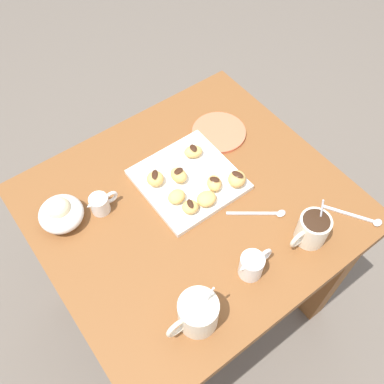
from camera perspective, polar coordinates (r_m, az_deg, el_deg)
ground_plane at (r=1.85m, az=0.00°, el=-13.77°), size 8.00×8.00×0.00m
dining_table at (r=1.33m, az=0.01°, el=-5.04°), size 0.84×0.77×0.72m
pastry_plate_square at (r=1.24m, az=-0.48°, el=1.65°), size 0.27×0.27×0.02m
coffee_mug_cream_left at (r=1.15m, az=15.61°, el=-4.73°), size 0.12×0.08×0.13m
coffee_mug_cream_right at (r=1.01m, az=0.71°, el=-15.71°), size 0.13×0.09×0.15m
cream_pitcher_white at (r=1.08m, az=7.94°, el=-9.50°), size 0.10×0.06×0.07m
ice_cream_bowl at (r=1.19m, az=-16.96°, el=-2.64°), size 0.12×0.12×0.09m
chocolate_sauce_pitcher at (r=1.19m, az=-12.08°, el=-1.47°), size 0.09×0.05×0.06m
saucer_coral_left at (r=1.36m, az=3.57°, el=7.87°), size 0.17×0.17×0.01m
loose_spoon_near_saucer at (r=1.26m, az=21.27°, el=-3.13°), size 0.10×0.14×0.01m
loose_spoon_by_plate at (r=1.20m, az=9.43°, el=-2.81°), size 0.14×0.10×0.01m
beignet_0 at (r=1.27m, az=0.17°, el=5.37°), size 0.07×0.06×0.03m
chocolate_drizzle_0 at (r=1.26m, az=0.18°, el=5.86°), size 0.03×0.03×0.00m
beignet_1 at (r=1.18m, az=-2.05°, el=-0.62°), size 0.05×0.05×0.03m
beignet_2 at (r=1.21m, az=5.96°, el=1.73°), size 0.07×0.07×0.04m
chocolate_drizzle_2 at (r=1.20m, az=6.05°, el=2.33°), size 0.03×0.04×0.00m
beignet_3 at (r=1.22m, az=-1.77°, el=2.23°), size 0.05×0.06×0.04m
chocolate_drizzle_3 at (r=1.20m, az=-1.80°, el=2.82°), size 0.03×0.02×0.00m
beignet_4 at (r=1.17m, az=1.93°, el=-0.90°), size 0.06×0.05×0.03m
beignet_5 at (r=1.16m, az=-0.23°, el=-2.00°), size 0.06×0.06×0.03m
chocolate_drizzle_5 at (r=1.15m, az=-0.23°, el=-1.55°), size 0.02×0.03×0.00m
beignet_6 at (r=1.21m, az=-4.88°, el=1.76°), size 0.07×0.07×0.04m
chocolate_drizzle_6 at (r=1.20m, az=-4.95°, el=2.34°), size 0.03×0.04×0.00m
beignet_7 at (r=1.20m, az=2.97°, el=1.14°), size 0.06×0.07×0.03m
chocolate_drizzle_7 at (r=1.19m, az=3.01°, el=1.65°), size 0.03×0.03×0.00m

